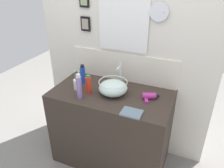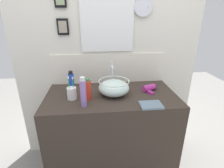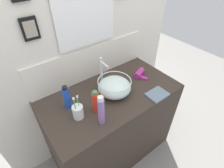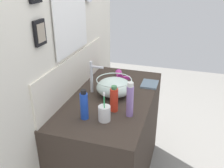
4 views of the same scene
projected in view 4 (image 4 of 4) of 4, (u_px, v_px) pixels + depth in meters
vanity_counter at (112, 140)px, 2.12m from camera, size 1.18×0.62×0.85m
back_panel at (68, 37)px, 1.85m from camera, size 1.88×0.10×2.57m
glass_bowl_sink at (114, 87)px, 1.93m from camera, size 0.27×0.27×0.14m
faucet at (93, 75)px, 1.94m from camera, size 0.02×0.11×0.26m
hair_drier at (120, 74)px, 2.27m from camera, size 0.18×0.17×0.06m
toothbrush_cup at (104, 113)px, 1.61m from camera, size 0.08×0.08×0.21m
shampoo_bottle at (84, 105)px, 1.61m from camera, size 0.05×0.05×0.21m
soap_dispenser at (130, 100)px, 1.63m from camera, size 0.05×0.05×0.24m
lotion_bottle at (114, 99)px, 1.70m from camera, size 0.06×0.06×0.19m
hand_towel at (150, 84)px, 2.12m from camera, size 0.17×0.13×0.02m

